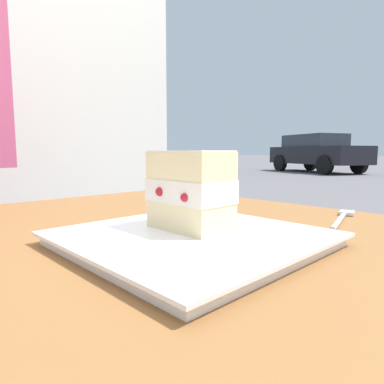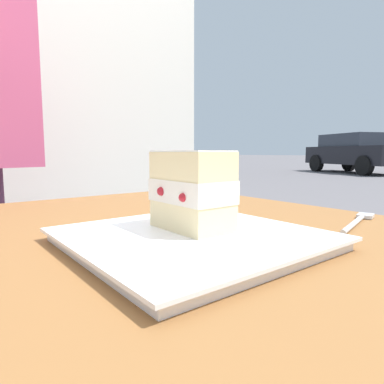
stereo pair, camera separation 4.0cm
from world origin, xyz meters
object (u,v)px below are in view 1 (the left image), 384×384
(cake_slice, at_px, (190,190))
(parked_car_near, at_px, (316,152))
(patio_table, at_px, (212,364))
(dessert_fork, at_px, (343,218))
(dessert_plate, at_px, (192,239))

(cake_slice, relative_size, parked_car_near, 0.02)
(patio_table, distance_m, parked_car_near, 14.34)
(patio_table, xyz_separation_m, parked_car_near, (-6.16, 12.94, 0.22))
(patio_table, relative_size, cake_slice, 11.48)
(dessert_fork, xyz_separation_m, parked_car_near, (-6.16, 12.62, 0.12))
(patio_table, bearing_deg, parked_car_near, 115.47)
(dessert_plate, bearing_deg, cake_slice, 142.85)
(cake_slice, bearing_deg, dessert_fork, 73.19)
(cake_slice, height_order, parked_car_near, parked_car_near)
(patio_table, relative_size, dessert_fork, 7.07)
(parked_car_near, bearing_deg, patio_table, -64.53)
(cake_slice, xyz_separation_m, dessert_fork, (0.08, 0.27, -0.06))
(dessert_fork, distance_m, parked_car_near, 14.04)
(patio_table, relative_size, dessert_plate, 4.28)
(cake_slice, distance_m, parked_car_near, 14.25)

